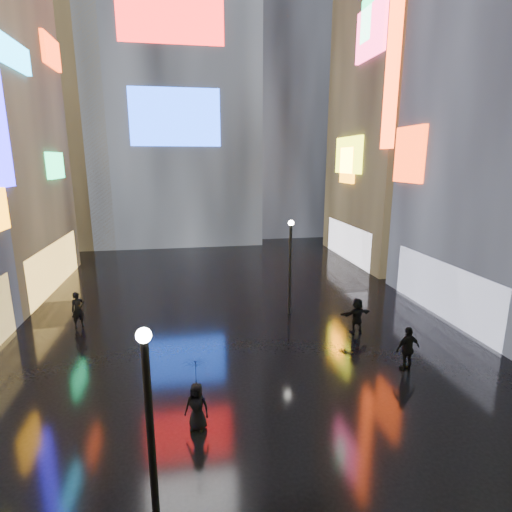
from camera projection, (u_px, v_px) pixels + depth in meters
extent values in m
plane|color=black|center=(232.00, 309.00, 22.77)|extent=(140.00, 140.00, 0.00)
cube|color=#FFC659|center=(54.00, 265.00, 26.31)|extent=(0.20, 10.00, 3.00)
cube|color=#18DD74|center=(55.00, 166.00, 26.60)|extent=(0.25, 3.00, 1.71)
cube|color=#18A4E9|center=(10.00, 52.00, 20.27)|extent=(0.25, 4.84, 1.37)
cube|color=#F6370C|center=(51.00, 52.00, 26.67)|extent=(0.25, 3.32, 1.94)
cube|color=white|center=(443.00, 290.00, 21.40)|extent=(0.20, 9.00, 3.00)
cube|color=#F6370C|center=(410.00, 155.00, 23.66)|extent=(0.25, 2.99, 3.26)
cube|color=#F6370C|center=(393.00, 67.00, 25.14)|extent=(0.25, 1.40, 10.00)
cube|color=black|center=(415.00, 86.00, 31.75)|extent=(10.00, 12.00, 28.00)
cube|color=white|center=(348.00, 242.00, 33.85)|extent=(0.20, 9.00, 3.00)
cube|color=#EBF618|center=(349.00, 155.00, 32.45)|extent=(0.25, 4.92, 2.91)
cube|color=#F63169|center=(371.00, 31.00, 27.79)|extent=(0.25, 4.36, 3.46)
cube|color=orange|center=(347.00, 165.00, 32.75)|extent=(0.25, 2.63, 2.87)
cube|color=#18DD74|center=(367.00, 20.00, 28.24)|extent=(0.25, 1.69, 2.90)
cube|color=black|center=(173.00, 31.00, 40.34)|extent=(16.00, 14.00, 42.00)
cube|color=#FF1414|center=(170.00, 5.00, 33.54)|extent=(9.00, 0.20, 6.00)
cube|color=#194CFF|center=(175.00, 117.00, 35.65)|extent=(8.00, 0.20, 5.00)
cube|color=black|center=(283.00, 81.00, 45.20)|extent=(12.00, 12.00, 34.00)
cube|color=black|center=(60.00, 110.00, 38.46)|extent=(10.00, 10.00, 26.00)
cylinder|color=black|center=(152.00, 451.00, 8.10)|extent=(0.16, 0.16, 5.00)
sphere|color=white|center=(144.00, 335.00, 7.51)|extent=(0.30, 0.30, 0.30)
cylinder|color=black|center=(290.00, 270.00, 21.53)|extent=(0.16, 0.16, 5.00)
sphere|color=white|center=(291.00, 223.00, 20.93)|extent=(0.30, 0.30, 0.30)
imported|color=black|center=(408.00, 349.00, 15.95)|extent=(1.13, 0.61, 1.84)
imported|color=black|center=(197.00, 407.00, 12.43)|extent=(0.89, 0.73, 1.57)
imported|color=black|center=(357.00, 315.00, 19.47)|extent=(1.70, 0.77, 1.76)
imported|color=black|center=(78.00, 310.00, 20.14)|extent=(0.80, 0.73, 1.83)
imported|color=black|center=(196.00, 372.00, 12.15)|extent=(1.08, 1.10, 0.83)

